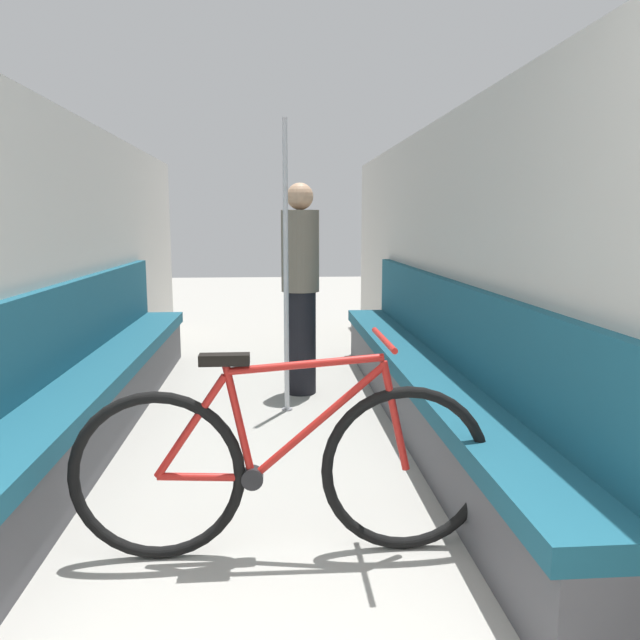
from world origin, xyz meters
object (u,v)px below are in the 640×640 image
object	(u,v)px
grab_pole_near	(286,273)
passenger_standing	(300,287)
bicycle	(283,467)
bench_seat_row_left	(93,388)
bench_seat_row_right	(427,381)

from	to	relation	value
grab_pole_near	passenger_standing	world-z (taller)	grab_pole_near
bicycle	bench_seat_row_left	bearing A→B (deg)	129.74
bench_seat_row_left	bench_seat_row_right	world-z (taller)	same
bicycle	grab_pole_near	bearing A→B (deg)	90.06
passenger_standing	bench_seat_row_right	bearing A→B (deg)	18.51
bench_seat_row_left	passenger_standing	xyz separation A→B (m)	(1.38, 0.96, 0.54)
bicycle	bench_seat_row_right	bearing A→B (deg)	59.04
bench_seat_row_left	bicycle	distance (m)	1.94
bench_seat_row_left	grab_pole_near	xyz separation A→B (m)	(1.26, 0.49, 0.69)
bench_seat_row_right	grab_pole_near	world-z (taller)	grab_pole_near
bench_seat_row_left	bicycle	world-z (taller)	bench_seat_row_left
bench_seat_row_right	bicycle	size ratio (longest dim) A/B	2.76
bench_seat_row_left	grab_pole_near	world-z (taller)	grab_pole_near
bench_seat_row_left	bench_seat_row_right	xyz separation A→B (m)	(2.18, 0.00, 0.00)
bench_seat_row_right	bicycle	distance (m)	1.82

